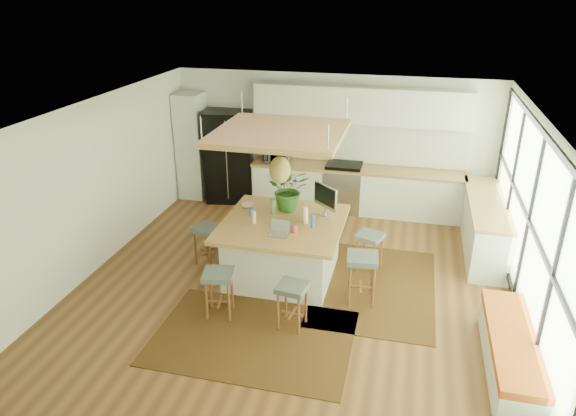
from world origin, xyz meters
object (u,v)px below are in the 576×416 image
(stool_right_front, at_px, (361,280))
(microwave, at_px, (277,154))
(stool_near_left, at_px, (219,293))
(stool_right_back, at_px, (369,251))
(stool_left_side, at_px, (208,243))
(island_plant, at_px, (289,194))
(fridge, at_px, (230,158))
(monitor, at_px, (325,200))
(island, at_px, (283,249))
(laptop, at_px, (279,228))
(stool_near_right, at_px, (292,304))

(stool_right_front, height_order, microwave, microwave)
(stool_near_left, bearing_deg, stool_right_back, 42.65)
(stool_near_left, xyz_separation_m, stool_right_front, (1.88, 0.82, 0.00))
(stool_right_back, bearing_deg, stool_right_front, -91.32)
(stool_left_side, bearing_deg, microwave, 80.39)
(stool_right_front, distance_m, stool_right_back, 0.92)
(stool_right_back, xyz_separation_m, island_plant, (-1.33, 0.03, 0.85))
(stool_right_front, bearing_deg, stool_left_side, 168.13)
(fridge, height_order, monitor, fridge)
(monitor, bearing_deg, stool_left_side, -127.60)
(stool_near_left, height_order, monitor, monitor)
(monitor, bearing_deg, stool_right_front, -9.29)
(stool_right_back, bearing_deg, island, -160.79)
(fridge, bearing_deg, laptop, -70.50)
(stool_right_front, bearing_deg, island, 160.14)
(stool_near_right, distance_m, laptop, 1.17)
(stool_near_left, bearing_deg, microwave, 93.53)
(fridge, relative_size, stool_left_side, 2.90)
(stool_right_back, distance_m, stool_left_side, 2.64)
(stool_right_back, bearing_deg, laptop, -143.82)
(fridge, xyz_separation_m, stool_left_side, (0.58, -2.77, -0.57))
(island, relative_size, stool_right_front, 2.47)
(stool_right_front, distance_m, stool_left_side, 2.65)
(laptop, xyz_separation_m, island_plant, (-0.07, 0.95, 0.16))
(stool_right_back, relative_size, microwave, 1.24)
(monitor, bearing_deg, microwave, 162.79)
(fridge, height_order, stool_near_right, fridge)
(stool_near_left, height_order, stool_left_side, stool_near_left)
(stool_left_side, xyz_separation_m, island_plant, (1.28, 0.41, 0.85))
(island, distance_m, laptop, 0.75)
(stool_right_front, xyz_separation_m, microwave, (-2.13, 3.28, 0.75))
(stool_right_back, relative_size, island_plant, 0.92)
(fridge, relative_size, laptop, 6.37)
(stool_near_left, bearing_deg, island, 65.60)
(stool_right_front, height_order, stool_left_side, stool_right_front)
(fridge, height_order, microwave, fridge)
(island, height_order, laptop, laptop)
(monitor, bearing_deg, island, -102.04)
(fridge, xyz_separation_m, island, (1.88, -2.85, -0.46))
(island, xyz_separation_m, stool_left_side, (-1.30, 0.08, -0.11))
(stool_right_front, bearing_deg, stool_right_back, 88.68)
(stool_near_right, bearing_deg, stool_right_back, 64.22)
(monitor, xyz_separation_m, microwave, (-1.42, 2.39, -0.09))
(stool_left_side, xyz_separation_m, laptop, (1.36, -0.54, 0.70))
(laptop, bearing_deg, stool_near_left, -126.35)
(monitor, height_order, island_plant, island_plant)
(stool_left_side, height_order, monitor, monitor)
(microwave, bearing_deg, monitor, -60.84)
(stool_right_front, relative_size, microwave, 1.43)
(stool_right_front, relative_size, island_plant, 1.06)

